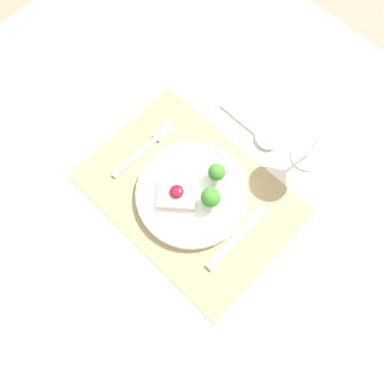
# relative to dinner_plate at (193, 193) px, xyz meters

# --- Properties ---
(ground_plane) EXTENTS (8.00, 8.00, 0.00)m
(ground_plane) POSITION_rel_dinner_plate_xyz_m (-0.01, -0.00, -0.79)
(ground_plane) COLOR gray
(dining_table) EXTENTS (1.37, 1.25, 0.77)m
(dining_table) POSITION_rel_dinner_plate_xyz_m (-0.01, -0.00, -0.10)
(dining_table) COLOR beige
(dining_table) RESTS_ON ground_plane
(placemat) EXTENTS (0.45, 0.32, 0.00)m
(placemat) POSITION_rel_dinner_plate_xyz_m (-0.01, -0.00, -0.02)
(placemat) COLOR #9E895B
(placemat) RESTS_ON dining_table
(dinner_plate) EXTENTS (0.24, 0.24, 0.07)m
(dinner_plate) POSITION_rel_dinner_plate_xyz_m (0.00, 0.00, 0.00)
(dinner_plate) COLOR white
(dinner_plate) RESTS_ON placemat
(fork) EXTENTS (0.02, 0.18, 0.01)m
(fork) POSITION_rel_dinner_plate_xyz_m (-0.16, 0.01, -0.01)
(fork) COLOR #B2B2B7
(fork) RESTS_ON placemat
(knife) EXTENTS (0.02, 0.18, 0.01)m
(knife) POSITION_rel_dinner_plate_xyz_m (0.13, -0.01, -0.01)
(knife) COLOR #B2B2B7
(knife) RESTS_ON placemat
(spoon) EXTENTS (0.17, 0.05, 0.02)m
(spoon) POSITION_rel_dinner_plate_xyz_m (0.02, 0.21, -0.01)
(spoon) COLOR #B2B2B7
(spoon) RESTS_ON dining_table
(wine_glass_near) EXTENTS (0.09, 0.09, 0.17)m
(wine_glass_near) POSITION_rel_dinner_plate_xyz_m (0.12, 0.25, 0.10)
(wine_glass_near) COLOR white
(wine_glass_near) RESTS_ON dining_table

